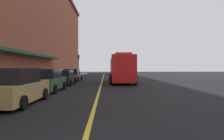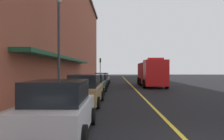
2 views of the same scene
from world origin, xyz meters
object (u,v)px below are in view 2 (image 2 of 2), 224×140
Objects in this scene: parking_meter_0 at (69,84)px; parked_car_0 at (59,109)px; traffic_light_near at (100,64)px; parked_car_1 at (86,90)px; fire_truck at (151,73)px; parked_car_2 at (94,85)px; parking_meter_1 at (90,77)px; parked_car_4 at (102,79)px; street_lamp_left at (59,36)px; parked_car_3 at (99,81)px.

parked_car_0 is at bearing -80.25° from parking_meter_0.
parked_car_0 is at bearing -88.01° from traffic_light_near.
fire_truck is at bearing -23.25° from parked_car_1.
parked_car_2 reaches higher than parking_meter_1.
parked_car_2 is at bearing -177.72° from parked_car_4.
street_lamp_left is (-2.06, 1.71, 3.56)m from parked_car_1.
parking_meter_0 is at bearing -90.00° from parking_meter_1.
parked_car_1 is 33.56m from traffic_light_near.
parked_car_1 is at bearing -179.63° from parked_car_3.
traffic_light_near is at bearing -158.31° from fire_truck.
parked_car_4 reaches higher than parking_meter_0.
parked_car_2 is 3.65m from parking_meter_0.
parked_car_1 reaches higher than parked_car_4.
parked_car_3 is at bearing 1.04° from parked_car_1.
parked_car_2 is at bearing 1.05° from parked_car_1.
parked_car_2 is 1.07× the size of traffic_light_near.
traffic_light_near reaches higher than parking_meter_0.
street_lamp_left is at bearing 153.55° from parked_car_2.
parking_meter_0 is 1.00× the size of parking_meter_1.
parked_car_2 is 0.67× the size of street_lamp_left.
traffic_light_near reaches higher than parked_car_3.
parked_car_0 reaches higher than parked_car_3.
parking_meter_1 is 0.31× the size of traffic_light_near.
parked_car_0 is 0.90× the size of parked_car_2.
fire_truck is at bearing -68.60° from traffic_light_near.
parked_car_1 is (0.02, 6.16, 0.02)m from parked_car_0.
parked_car_2 reaches higher than parking_meter_0.
traffic_light_near reaches higher than parking_meter_1.
parked_car_0 is 23.44m from parked_car_4.
traffic_light_near reaches higher than parked_car_2.
parking_meter_1 is at bearing 3.44° from parked_car_0.
parked_car_3 is at bearing -0.37° from parked_car_0.
parked_car_1 reaches higher than parked_car_3.
parked_car_4 is 3.16× the size of parking_meter_1.
parked_car_2 is at bearing -0.44° from parked_car_0.
parked_car_2 is (-0.00, 11.71, -0.02)m from parked_car_0.
parked_car_0 is 0.86× the size of parked_car_1.
street_lamp_left reaches higher than parked_car_2.
traffic_light_near is (0.06, 31.25, 2.10)m from parking_meter_0.
fire_truck is at bearing -69.02° from parked_car_3.
fire_truck reaches higher than parked_car_4.
parked_car_4 is (-0.00, 5.71, 0.03)m from parked_car_3.
fire_truck is 14.07m from parking_meter_0.
traffic_light_near is (-1.40, 33.46, 2.32)m from parked_car_1.
street_lamp_left is at bearing -92.59° from parking_meter_1.
parked_car_4 is at bearing 58.80° from parking_meter_1.
street_lamp_left is at bearing -91.19° from traffic_light_near.
parked_car_0 is at bearing -16.99° from fire_truck.
parked_car_4 reaches higher than parking_meter_1.
parked_car_4 is at bearing -85.23° from traffic_light_near.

